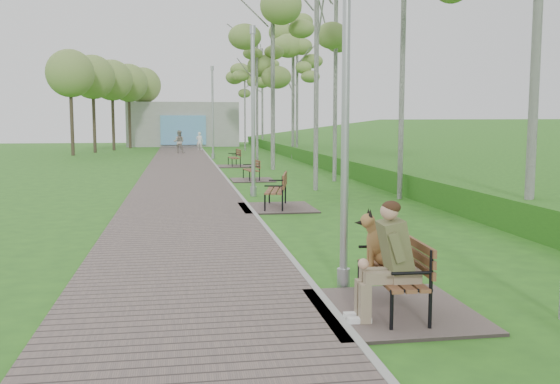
# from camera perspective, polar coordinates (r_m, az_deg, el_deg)

# --- Properties ---
(ground) EXTENTS (120.00, 120.00, 0.00)m
(ground) POSITION_cam_1_polar(r_m,az_deg,el_deg) (8.50, 3.95, -9.81)
(ground) COLOR #2B5F1E
(ground) RESTS_ON ground
(walkway) EXTENTS (3.50, 67.00, 0.04)m
(walkway) POSITION_cam_1_polar(r_m,az_deg,el_deg) (29.54, -8.91, 1.91)
(walkway) COLOR #60524E
(walkway) RESTS_ON ground
(kerb) EXTENTS (0.10, 67.00, 0.05)m
(kerb) POSITION_cam_1_polar(r_m,az_deg,el_deg) (29.59, -5.52, 1.97)
(kerb) COLOR #999993
(kerb) RESTS_ON ground
(embankment) EXTENTS (14.00, 70.00, 1.60)m
(embankment) POSITION_cam_1_polar(r_m,az_deg,el_deg) (31.28, 17.19, 1.91)
(embankment) COLOR #3D8B23
(embankment) RESTS_ON ground
(building_north) EXTENTS (10.00, 5.20, 4.00)m
(building_north) POSITION_cam_1_polar(r_m,az_deg,el_deg) (58.92, -8.86, 6.14)
(building_north) COLOR #9E9E99
(building_north) RESTS_ON ground
(bench_main) EXTENTS (1.93, 2.15, 1.69)m
(bench_main) POSITION_cam_1_polar(r_m,az_deg,el_deg) (7.90, 9.89, -7.60)
(bench_main) COLOR #60524E
(bench_main) RESTS_ON ground
(bench_second) EXTENTS (1.97, 2.18, 1.21)m
(bench_second) POSITION_cam_1_polar(r_m,az_deg,el_deg) (16.95, -0.40, -0.76)
(bench_second) COLOR #60524E
(bench_second) RESTS_ON ground
(bench_third) EXTENTS (1.67, 1.86, 1.03)m
(bench_third) POSITION_cam_1_polar(r_m,az_deg,el_deg) (24.82, -2.64, 1.49)
(bench_third) COLOR #60524E
(bench_third) RESTS_ON ground
(bench_far) EXTENTS (1.81, 2.01, 1.11)m
(bench_far) POSITION_cam_1_polar(r_m,az_deg,el_deg) (32.36, -4.20, 2.70)
(bench_far) COLOR #60524E
(bench_far) RESTS_ON ground
(lamp_post_near) EXTENTS (0.19, 0.19, 4.83)m
(lamp_post_near) POSITION_cam_1_polar(r_m,az_deg,el_deg) (8.81, 5.98, 5.64)
(lamp_post_near) COLOR #A4A7AD
(lamp_post_near) RESTS_ON ground
(lamp_post_second) EXTENTS (0.20, 0.20, 5.28)m
(lamp_post_second) POSITION_cam_1_polar(r_m,az_deg,el_deg) (19.56, -2.47, 6.79)
(lamp_post_second) COLOR #A4A7AD
(lamp_post_second) RESTS_ON ground
(lamp_post_third) EXTENTS (0.22, 0.22, 5.67)m
(lamp_post_third) POSITION_cam_1_polar(r_m,az_deg,el_deg) (38.76, -6.17, 6.94)
(lamp_post_third) COLOR #A4A7AD
(lamp_post_third) RESTS_ON ground
(pedestrian_near) EXTENTS (0.59, 0.45, 1.46)m
(pedestrian_near) POSITION_cam_1_polar(r_m,az_deg,el_deg) (49.50, -7.37, 4.62)
(pedestrian_near) COLOR white
(pedestrian_near) RESTS_ON ground
(pedestrian_far) EXTENTS (0.90, 0.75, 1.65)m
(pedestrian_far) POSITION_cam_1_polar(r_m,az_deg,el_deg) (45.73, -9.22, 4.55)
(pedestrian_far) COLOR #9F978A
(pedestrian_far) RESTS_ON ground
(birch_mid_b) EXTENTS (2.45, 2.45, 8.00)m
(birch_mid_b) POSITION_cam_1_polar(r_m,az_deg,el_deg) (24.80, 5.15, 15.58)
(birch_mid_b) COLOR silver
(birch_mid_b) RESTS_ON ground
(birch_mid_c) EXTENTS (2.93, 2.93, 10.01)m
(birch_mid_c) POSITION_cam_1_polar(r_m,az_deg,el_deg) (30.65, -0.67, 16.87)
(birch_mid_c) COLOR silver
(birch_mid_c) RESTS_ON ground
(birch_far_a) EXTENTS (2.35, 2.35, 7.39)m
(birch_far_a) POSITION_cam_1_polar(r_m,az_deg,el_deg) (37.78, 1.58, 11.77)
(birch_far_a) COLOR silver
(birch_far_a) RESTS_ON ground
(birch_far_b) EXTENTS (2.27, 2.27, 7.10)m
(birch_far_b) POSITION_cam_1_polar(r_m,az_deg,el_deg) (32.53, -2.14, 12.21)
(birch_far_b) COLOR silver
(birch_far_b) RESTS_ON ground
(birch_far_c) EXTENTS (2.50, 2.50, 9.53)m
(birch_far_c) POSITION_cam_1_polar(r_m,az_deg,el_deg) (39.11, 1.21, 14.07)
(birch_far_c) COLOR silver
(birch_far_c) RESTS_ON ground
(birch_distant_a) EXTENTS (2.21, 2.21, 6.62)m
(birch_distant_a) POSITION_cam_1_polar(r_m,az_deg,el_deg) (49.49, -3.24, 9.84)
(birch_distant_a) COLOR silver
(birch_distant_a) RESTS_ON ground
(birch_distant_b) EXTENTS (2.32, 2.32, 8.70)m
(birch_distant_b) POSITION_cam_1_polar(r_m,az_deg,el_deg) (53.34, -1.63, 11.37)
(birch_distant_b) COLOR silver
(birch_distant_b) RESTS_ON ground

